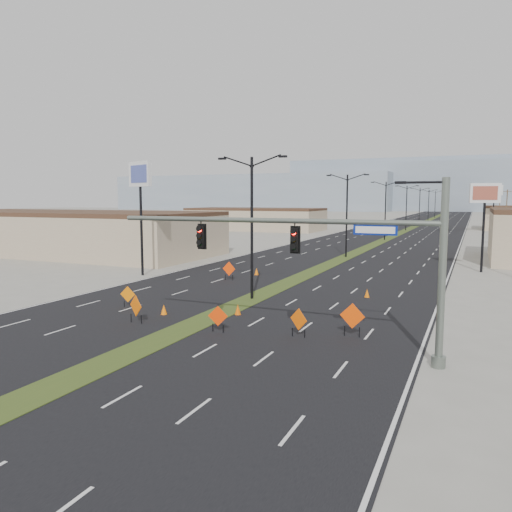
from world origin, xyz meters
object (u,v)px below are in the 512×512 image
at_px(streetlight_4, 420,205).
at_px(signal_mast, 333,251).
at_px(streetlight_2, 385,209).
at_px(streetlight_6, 435,203).
at_px(cone_1, 238,310).
at_px(streetlight_1, 347,213).
at_px(construction_sign_4, 299,320).
at_px(pole_sign_west, 140,182).
at_px(cone_3, 257,271).
at_px(construction_sign_5, 352,317).
at_px(construction_sign_1, 136,307).
at_px(car_mid, 445,227).
at_px(cone_0, 164,310).
at_px(construction_sign_0, 128,295).
at_px(pole_sign_east_near, 485,200).
at_px(streetlight_5, 429,204).
at_px(car_far, 392,222).
at_px(streetlight_0, 252,223).
at_px(streetlight_3, 406,206).
at_px(car_left, 388,230).
at_px(construction_sign_3, 218,317).
at_px(cone_2, 367,293).
at_px(pole_sign_east_far, 494,194).

bearing_deg(streetlight_4, signal_mast, -85.99).
bearing_deg(streetlight_2, streetlight_4, 90.00).
distance_m(streetlight_6, cone_1, 172.85).
bearing_deg(streetlight_6, streetlight_1, -90.00).
height_order(streetlight_2, construction_sign_4, streetlight_2).
bearing_deg(pole_sign_west, streetlight_6, 107.82).
height_order(streetlight_2, cone_3, streetlight_2).
distance_m(streetlight_1, construction_sign_5, 36.15).
xyz_separation_m(streetlight_2, construction_sign_1, (-3.24, -65.00, -4.45)).
distance_m(streetlight_1, car_mid, 61.13).
height_order(car_mid, cone_0, car_mid).
relative_size(construction_sign_0, cone_3, 2.11).
bearing_deg(construction_sign_4, pole_sign_west, 169.54).
distance_m(construction_sign_5, pole_sign_east_near, 29.12).
height_order(streetlight_5, car_far, streetlight_5).
bearing_deg(construction_sign_4, streetlight_0, 152.38).
distance_m(streetlight_3, car_left, 12.33).
bearing_deg(construction_sign_1, streetlight_3, 111.59).
xyz_separation_m(car_left, construction_sign_0, (-4.36, -78.54, 0.07)).
relative_size(construction_sign_0, pole_sign_west, 0.13).
relative_size(streetlight_5, car_left, 2.28).
height_order(streetlight_2, car_left, streetlight_2).
distance_m(streetlight_2, streetlight_4, 56.00).
height_order(streetlight_3, construction_sign_5, streetlight_3).
relative_size(cone_0, pole_sign_east_near, 0.07).
bearing_deg(signal_mast, construction_sign_3, 170.05).
distance_m(car_far, cone_2, 107.32).
xyz_separation_m(streetlight_1, streetlight_5, (0.00, 112.00, 0.00)).
bearing_deg(streetlight_2, streetlight_0, -90.00).
height_order(streetlight_6, construction_sign_0, streetlight_6).
bearing_deg(construction_sign_3, streetlight_6, 77.41).
distance_m(car_left, construction_sign_1, 81.77).
distance_m(streetlight_5, construction_sign_1, 149.10).
relative_size(cone_3, pole_sign_east_far, 0.07).
distance_m(streetlight_1, cone_1, 33.19).
relative_size(car_left, construction_sign_3, 3.05).
xyz_separation_m(streetlight_4, cone_0, (-3.00, -118.57, -5.10)).
bearing_deg(construction_sign_5, streetlight_0, 146.65).
xyz_separation_m(cone_1, cone_2, (6.20, 8.65, -0.01)).
bearing_deg(cone_1, construction_sign_0, -172.44).
distance_m(streetlight_0, construction_sign_3, 10.16).
xyz_separation_m(streetlight_0, streetlight_1, (0.00, 28.00, 0.00)).
relative_size(streetlight_1, cone_1, 15.26).
height_order(car_far, construction_sign_4, construction_sign_4).
xyz_separation_m(construction_sign_1, pole_sign_east_far, (20.88, 93.99, 7.22)).
bearing_deg(streetlight_4, construction_sign_3, -89.05).
relative_size(signal_mast, cone_1, 24.82).
xyz_separation_m(streetlight_6, cone_2, (7.41, -164.12, -5.10)).
height_order(car_far, cone_0, car_far).
bearing_deg(construction_sign_0, construction_sign_4, -19.88).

